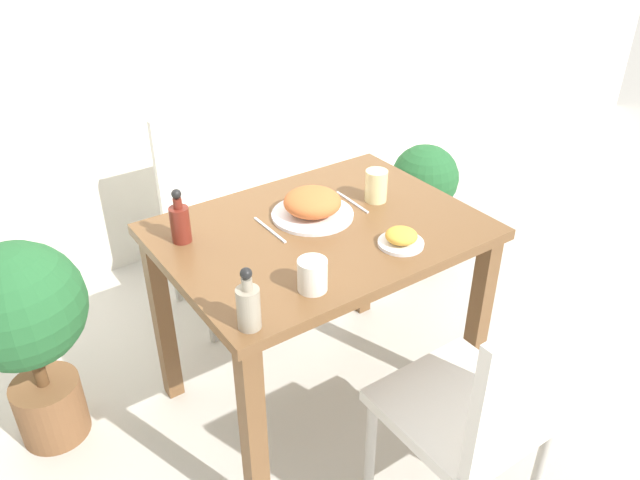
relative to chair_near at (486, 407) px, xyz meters
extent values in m
plane|color=#B7B2A8|center=(-0.06, 0.71, -0.50)|extent=(16.00, 16.00, 0.00)
cube|color=brown|center=(-0.06, 0.71, 0.23)|extent=(1.03, 0.76, 0.04)
cube|color=brown|center=(-0.52, 0.38, -0.14)|extent=(0.06, 0.06, 0.71)
cube|color=brown|center=(0.41, 0.38, -0.14)|extent=(0.06, 0.06, 0.71)
cube|color=brown|center=(-0.52, 1.05, -0.14)|extent=(0.06, 0.06, 0.71)
cube|color=brown|center=(0.41, 1.05, -0.14)|extent=(0.06, 0.06, 0.71)
cube|color=silver|center=(0.00, 0.08, -0.07)|extent=(0.42, 0.42, 0.04)
cube|color=silver|center=(0.00, -0.11, 0.17)|extent=(0.40, 0.04, 0.44)
cylinder|color=#B7B2A8|center=(0.18, 0.26, -0.30)|extent=(0.03, 0.03, 0.41)
cylinder|color=#B7B2A8|center=(-0.18, 0.26, -0.30)|extent=(0.03, 0.03, 0.41)
cylinder|color=#B7B2A8|center=(0.18, -0.10, -0.30)|extent=(0.03, 0.03, 0.41)
cube|color=silver|center=(-0.08, 1.41, -0.07)|extent=(0.42, 0.42, 0.04)
cube|color=silver|center=(-0.08, 1.61, 0.17)|extent=(0.40, 0.04, 0.44)
cylinder|color=#B7B2A8|center=(-0.26, 1.23, -0.30)|extent=(0.03, 0.03, 0.41)
cylinder|color=#B7B2A8|center=(0.10, 1.23, -0.30)|extent=(0.03, 0.03, 0.41)
cylinder|color=#B7B2A8|center=(-0.26, 1.59, -0.30)|extent=(0.03, 0.03, 0.41)
cylinder|color=#B7B2A8|center=(0.10, 1.59, -0.30)|extent=(0.03, 0.03, 0.41)
cylinder|color=white|center=(-0.03, 0.79, 0.26)|extent=(0.28, 0.28, 0.01)
ellipsoid|color=#CC6633|center=(-0.03, 0.79, 0.30)|extent=(0.20, 0.20, 0.08)
cylinder|color=white|center=(0.09, 0.48, 0.26)|extent=(0.15, 0.15, 0.01)
ellipsoid|color=gold|center=(0.09, 0.48, 0.28)|extent=(0.10, 0.10, 0.04)
cylinder|color=silver|center=(-0.27, 0.44, 0.30)|extent=(0.09, 0.09, 0.09)
cylinder|color=beige|center=(0.22, 0.76, 0.31)|extent=(0.08, 0.08, 0.11)
cylinder|color=gray|center=(-0.50, 0.40, 0.31)|extent=(0.06, 0.06, 0.12)
cylinder|color=gray|center=(-0.50, 0.40, 0.38)|extent=(0.03, 0.03, 0.03)
sphere|color=black|center=(-0.50, 0.40, 0.42)|extent=(0.03, 0.03, 0.03)
cylinder|color=maroon|center=(-0.46, 0.89, 0.31)|extent=(0.06, 0.06, 0.12)
cylinder|color=maroon|center=(-0.46, 0.89, 0.38)|extent=(0.03, 0.03, 0.03)
sphere|color=black|center=(-0.46, 0.89, 0.42)|extent=(0.03, 0.03, 0.03)
cube|color=silver|center=(-0.20, 0.79, 0.25)|extent=(0.01, 0.19, 0.00)
cube|color=silver|center=(0.14, 0.79, 0.25)|extent=(0.02, 0.19, 0.00)
cylinder|color=brown|center=(-0.95, 1.10, -0.38)|extent=(0.23, 0.23, 0.24)
cylinder|color=brown|center=(-0.95, 1.10, -0.20)|extent=(0.04, 0.04, 0.13)
sphere|color=#235B2D|center=(-0.95, 1.10, 0.07)|extent=(0.42, 0.42, 0.42)
cylinder|color=brown|center=(0.88, 1.18, -0.38)|extent=(0.22, 0.22, 0.23)
cylinder|color=brown|center=(0.88, 1.18, -0.22)|extent=(0.04, 0.04, 0.10)
sphere|color=#235B2D|center=(0.88, 1.18, -0.01)|extent=(0.32, 0.32, 0.32)
camera|label=1|loc=(-1.07, -0.74, 1.28)|focal=35.00mm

